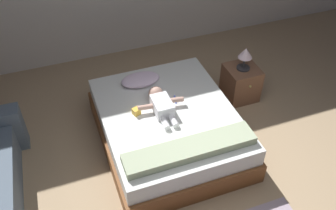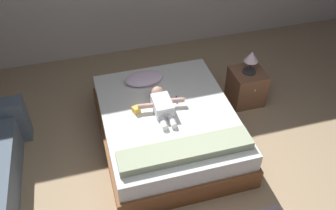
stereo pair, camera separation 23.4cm
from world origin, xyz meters
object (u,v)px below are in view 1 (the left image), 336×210
Objects in this scene: bed at (168,127)px; toy_block at (136,111)px; nightstand at (241,83)px; toothbrush at (175,98)px; lamp at (245,55)px; pillow at (141,80)px; baby at (161,103)px.

toy_block reaches higher than bed.
toothbrush is at bearing -165.83° from nightstand.
bed is 12.26× the size of toothbrush.
toothbrush is at bearing -165.82° from lamp.
nightstand is at bearing 13.00° from toy_block.
toy_block reaches higher than nightstand.
nightstand is (1.30, -0.16, -0.28)m from pillow.
pillow reaches higher than bed.
bed is at bearing -130.72° from toothbrush.
pillow is 1.01× the size of nightstand.
lamp is at bearing 13.00° from toy_block.
baby is at bearing -1.19° from toy_block.
lamp is at bearing 90.00° from nightstand.
bed is 6.05× the size of lamp.
pillow reaches higher than toothbrush.
toothbrush is 0.50m from toy_block.
nightstand is 0.43m from lamp.
bed is at bearing -159.63° from lamp.
baby is at bearing -81.59° from pillow.
toy_block is (-0.28, 0.01, -0.04)m from baby.
pillow is 0.77× the size of baby.
baby is 6.43× the size of toy_block.
pillow reaches higher than toy_block.
pillow is 1.32m from lamp.
baby reaches higher than toy_block.
pillow is 3.13× the size of toothbrush.
nightstand is at bearing -90.00° from lamp.
toy_block is (-0.20, -0.51, -0.02)m from pillow.
baby is 0.28m from toy_block.
bed is at bearing -14.57° from toy_block.
toothbrush is 1.07m from lamp.
nightstand is 1.57m from toy_block.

